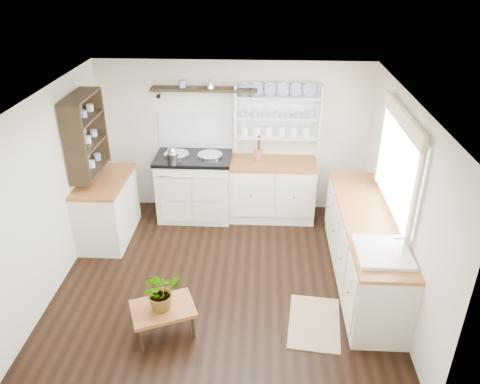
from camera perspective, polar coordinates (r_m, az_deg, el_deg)
name	(u,v)px	position (r m, az deg, el deg)	size (l,w,h in m)	color
floor	(224,279)	(5.96, -1.97, -10.50)	(4.00, 3.80, 0.01)	black
wall_back	(233,138)	(7.05, -0.83, 6.61)	(4.00, 0.02, 2.30)	beige
wall_right	(400,202)	(5.53, 18.96, -1.20)	(0.02, 3.80, 2.30)	beige
wall_left	(51,194)	(5.84, -22.10, -0.18)	(0.02, 3.80, 2.30)	beige
ceiling	(220,99)	(4.89, -2.41, 11.24)	(4.00, 3.80, 0.01)	white
window	(398,163)	(5.47, 18.72, 3.38)	(0.08, 1.55, 1.22)	white
aga_cooker	(195,185)	(7.07, -5.53, 0.80)	(1.11, 0.77, 1.02)	beige
back_cabinets	(272,189)	(7.05, 3.92, 0.39)	(1.27, 0.63, 0.90)	silver
right_cabinets	(364,248)	(5.89, 14.88, -6.57)	(0.62, 2.43, 0.90)	silver
belfast_sink	(381,261)	(5.10, 16.85, -8.11)	(0.55, 0.60, 0.45)	white
left_cabinets	(107,208)	(6.78, -15.86, -1.86)	(0.62, 1.13, 0.90)	silver
plate_rack	(278,113)	(6.87, 4.62, 9.54)	(1.20, 0.22, 0.90)	white
high_shelf	(204,90)	(6.74, -4.42, 12.32)	(1.50, 0.29, 0.16)	black
left_shelving	(86,134)	(6.38, -18.31, 6.74)	(0.28, 0.80, 1.05)	black
kettle	(173,155)	(6.78, -8.22, 4.50)	(0.19, 0.19, 0.23)	silver
utensil_crock	(258,154)	(6.89, 2.22, 4.62)	(0.13, 0.13, 0.15)	#AA523E
center_table	(163,311)	(5.11, -9.37, -14.08)	(0.77, 0.67, 0.35)	brown
potted_plant	(161,291)	(4.95, -9.60, -11.82)	(0.39, 0.34, 0.43)	#3F7233
floor_rug	(314,323)	(5.41, 9.04, -15.45)	(0.55, 0.85, 0.02)	olive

